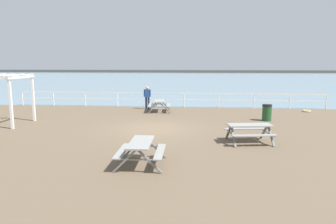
{
  "coord_description": "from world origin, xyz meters",
  "views": [
    {
      "loc": [
        2.26,
        -15.29,
        3.29
      ],
      "look_at": [
        0.76,
        0.37,
        0.8
      ],
      "focal_mm": 33.04,
      "sensor_mm": 36.0,
      "label": 1
    }
  ],
  "objects_px": {
    "lattice_pergola": "(2,88)",
    "litter_bin": "(267,113)",
    "picnic_table_near_right": "(141,147)",
    "picnic_table_near_left": "(159,103)",
    "visitor": "(147,96)",
    "picnic_table_mid_centre": "(249,129)"
  },
  "relations": [
    {
      "from": "lattice_pergola",
      "to": "litter_bin",
      "type": "relative_size",
      "value": 2.84
    },
    {
      "from": "picnic_table_near_right",
      "to": "litter_bin",
      "type": "relative_size",
      "value": 1.94
    },
    {
      "from": "picnic_table_near_left",
      "to": "picnic_table_near_right",
      "type": "xyz_separation_m",
      "value": [
        0.79,
        -11.21,
        0.0
      ]
    },
    {
      "from": "picnic_table_near_right",
      "to": "visitor",
      "type": "distance_m",
      "value": 12.39
    },
    {
      "from": "picnic_table_near_right",
      "to": "picnic_table_near_left",
      "type": "bearing_deg",
      "value": 2.35
    },
    {
      "from": "picnic_table_mid_centre",
      "to": "visitor",
      "type": "bearing_deg",
      "value": 113.55
    },
    {
      "from": "picnic_table_near_left",
      "to": "litter_bin",
      "type": "relative_size",
      "value": 2.05
    },
    {
      "from": "picnic_table_near_left",
      "to": "picnic_table_near_right",
      "type": "bearing_deg",
      "value": 177.88
    },
    {
      "from": "picnic_table_near_left",
      "to": "picnic_table_mid_centre",
      "type": "distance_m",
      "value": 9.28
    },
    {
      "from": "picnic_table_near_left",
      "to": "litter_bin",
      "type": "xyz_separation_m",
      "value": [
        6.59,
        -2.81,
        -0.1
      ]
    },
    {
      "from": "picnic_table_near_left",
      "to": "picnic_table_near_right",
      "type": "height_order",
      "value": "same"
    },
    {
      "from": "picnic_table_near_left",
      "to": "lattice_pergola",
      "type": "xyz_separation_m",
      "value": [
        -7.83,
        -5.23,
        1.41
      ]
    },
    {
      "from": "picnic_table_near_right",
      "to": "visitor",
      "type": "xyz_separation_m",
      "value": [
        -1.78,
        12.26,
        0.36
      ]
    },
    {
      "from": "visitor",
      "to": "lattice_pergola",
      "type": "height_order",
      "value": "lattice_pergola"
    },
    {
      "from": "lattice_pergola",
      "to": "picnic_table_near_right",
      "type": "bearing_deg",
      "value": -35.58
    },
    {
      "from": "picnic_table_near_left",
      "to": "lattice_pergola",
      "type": "height_order",
      "value": "lattice_pergola"
    },
    {
      "from": "lattice_pergola",
      "to": "litter_bin",
      "type": "height_order",
      "value": "lattice_pergola"
    },
    {
      "from": "litter_bin",
      "to": "picnic_table_near_right",
      "type": "bearing_deg",
      "value": -124.65
    },
    {
      "from": "picnic_table_mid_centre",
      "to": "litter_bin",
      "type": "relative_size",
      "value": 2.12
    },
    {
      "from": "visitor",
      "to": "picnic_table_near_left",
      "type": "bearing_deg",
      "value": 51.09
    },
    {
      "from": "visitor",
      "to": "picnic_table_mid_centre",
      "type": "bearing_deg",
      "value": 40.11
    },
    {
      "from": "picnic_table_mid_centre",
      "to": "litter_bin",
      "type": "distance_m",
      "value": 5.46
    }
  ]
}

